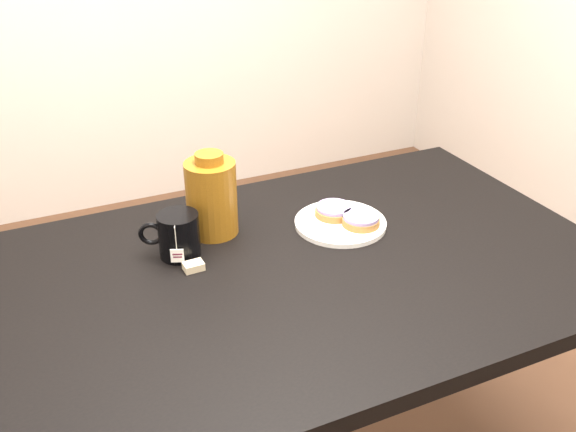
{
  "coord_description": "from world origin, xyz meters",
  "views": [
    {
      "loc": [
        -0.57,
        -1.11,
        1.54
      ],
      "look_at": [
        0.0,
        0.12,
        0.81
      ],
      "focal_mm": 40.0,
      "sensor_mm": 36.0,
      "label": 1
    }
  ],
  "objects_px": {
    "bagel_front": "(361,220)",
    "plate": "(340,222)",
    "mug": "(178,235)",
    "teabag_pouch": "(194,266)",
    "bagel_package": "(212,197)",
    "table": "(308,292)",
    "bagel_back": "(334,211)"
  },
  "relations": [
    {
      "from": "mug",
      "to": "teabag_pouch",
      "type": "relative_size",
      "value": 3.35
    },
    {
      "from": "mug",
      "to": "teabag_pouch",
      "type": "xyz_separation_m",
      "value": [
        0.01,
        -0.07,
        -0.05
      ]
    },
    {
      "from": "table",
      "to": "bagel_back",
      "type": "relative_size",
      "value": 11.92
    },
    {
      "from": "bagel_front",
      "to": "mug",
      "type": "height_order",
      "value": "mug"
    },
    {
      "from": "teabag_pouch",
      "to": "plate",
      "type": "bearing_deg",
      "value": 5.92
    },
    {
      "from": "plate",
      "to": "teabag_pouch",
      "type": "height_order",
      "value": "teabag_pouch"
    },
    {
      "from": "table",
      "to": "plate",
      "type": "distance_m",
      "value": 0.22
    },
    {
      "from": "bagel_back",
      "to": "bagel_front",
      "type": "xyz_separation_m",
      "value": [
        0.04,
        -0.07,
        0.0
      ]
    },
    {
      "from": "bagel_front",
      "to": "mug",
      "type": "xyz_separation_m",
      "value": [
        -0.45,
        0.07,
        0.03
      ]
    },
    {
      "from": "plate",
      "to": "mug",
      "type": "height_order",
      "value": "mug"
    },
    {
      "from": "table",
      "to": "bagel_package",
      "type": "distance_m",
      "value": 0.33
    },
    {
      "from": "table",
      "to": "bagel_front",
      "type": "relative_size",
      "value": 10.69
    },
    {
      "from": "plate",
      "to": "teabag_pouch",
      "type": "distance_m",
      "value": 0.4
    },
    {
      "from": "bagel_back",
      "to": "plate",
      "type": "bearing_deg",
      "value": -89.19
    },
    {
      "from": "table",
      "to": "teabag_pouch",
      "type": "xyz_separation_m",
      "value": [
        -0.25,
        0.08,
        0.09
      ]
    },
    {
      "from": "table",
      "to": "plate",
      "type": "xyz_separation_m",
      "value": [
        0.15,
        0.12,
        0.09
      ]
    },
    {
      "from": "mug",
      "to": "table",
      "type": "bearing_deg",
      "value": -8.5
    },
    {
      "from": "table",
      "to": "bagel_package",
      "type": "relative_size",
      "value": 6.65
    },
    {
      "from": "table",
      "to": "mug",
      "type": "xyz_separation_m",
      "value": [
        -0.26,
        0.16,
        0.14
      ]
    },
    {
      "from": "table",
      "to": "plate",
      "type": "relative_size",
      "value": 6.04
    },
    {
      "from": "bagel_front",
      "to": "bagel_package",
      "type": "distance_m",
      "value": 0.37
    },
    {
      "from": "plate",
      "to": "mug",
      "type": "relative_size",
      "value": 1.53
    },
    {
      "from": "teabag_pouch",
      "to": "table",
      "type": "bearing_deg",
      "value": -18.09
    },
    {
      "from": "table",
      "to": "bagel_package",
      "type": "xyz_separation_m",
      "value": [
        -0.15,
        0.23,
        0.18
      ]
    },
    {
      "from": "bagel_front",
      "to": "mug",
      "type": "bearing_deg",
      "value": 171.07
    },
    {
      "from": "bagel_front",
      "to": "plate",
      "type": "bearing_deg",
      "value": 134.71
    },
    {
      "from": "plate",
      "to": "bagel_back",
      "type": "distance_m",
      "value": 0.04
    },
    {
      "from": "bagel_package",
      "to": "mug",
      "type": "bearing_deg",
      "value": -146.49
    },
    {
      "from": "bagel_front",
      "to": "teabag_pouch",
      "type": "height_order",
      "value": "bagel_front"
    },
    {
      "from": "plate",
      "to": "bagel_back",
      "type": "height_order",
      "value": "bagel_back"
    },
    {
      "from": "plate",
      "to": "teabag_pouch",
      "type": "xyz_separation_m",
      "value": [
        -0.4,
        -0.04,
        0.0
      ]
    },
    {
      "from": "table",
      "to": "bagel_back",
      "type": "bearing_deg",
      "value": 46.29
    }
  ]
}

